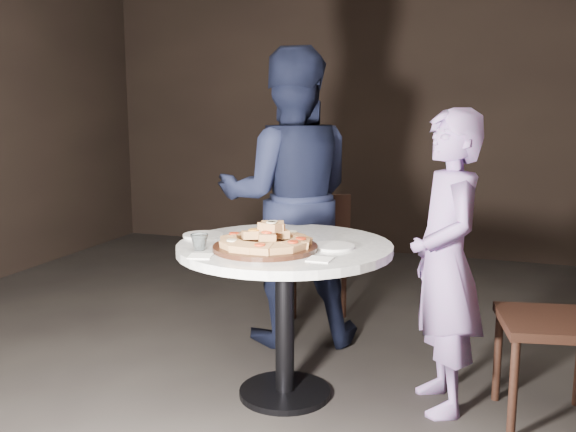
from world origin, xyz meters
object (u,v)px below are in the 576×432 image
(chair_right, at_px, (576,308))
(diner_navy, at_px, (289,198))
(chair_far, at_px, (318,245))
(focaccia_pile, at_px, (266,238))
(water_glass, at_px, (199,242))
(diner_teal, at_px, (446,262))
(table, at_px, (285,273))
(serving_board, at_px, (265,247))

(chair_right, xyz_separation_m, diner_navy, (-1.60, 0.61, 0.35))
(chair_far, distance_m, diner_navy, 0.66)
(focaccia_pile, height_order, diner_navy, diner_navy)
(focaccia_pile, relative_size, water_glass, 5.33)
(chair_right, bearing_deg, diner_teal, -98.99)
(focaccia_pile, relative_size, chair_far, 0.51)
(table, height_order, chair_far, chair_far)
(serving_board, distance_m, diner_navy, 0.96)
(serving_board, distance_m, focaccia_pile, 0.05)
(chair_right, height_order, diner_navy, diner_navy)
(table, distance_m, diner_teal, 0.78)
(diner_teal, bearing_deg, chair_far, -161.89)
(serving_board, distance_m, chair_far, 1.50)
(table, relative_size, diner_navy, 0.69)
(water_glass, bearing_deg, chair_right, 14.36)
(serving_board, xyz_separation_m, chair_far, (-0.17, 1.46, -0.31))
(serving_board, height_order, chair_far, chair_far)
(focaccia_pile, xyz_separation_m, water_glass, (-0.29, -0.11, -0.02))
(chair_right, bearing_deg, table, -93.93)
(chair_right, bearing_deg, focaccia_pile, -87.92)
(table, height_order, focaccia_pile, focaccia_pile)
(serving_board, bearing_deg, table, 74.96)
(chair_far, bearing_deg, chair_right, 120.87)
(focaccia_pile, bearing_deg, table, 75.91)
(serving_board, height_order, chair_right, chair_right)
(focaccia_pile, bearing_deg, diner_navy, 102.39)
(diner_navy, bearing_deg, diner_teal, 126.37)
(chair_far, xyz_separation_m, diner_teal, (0.98, -1.16, 0.23))
(table, distance_m, water_glass, 0.47)
(table, xyz_separation_m, diner_teal, (0.77, 0.15, 0.08))
(serving_board, relative_size, diner_navy, 0.27)
(serving_board, distance_m, chair_right, 1.45)
(water_glass, bearing_deg, diner_teal, 20.58)
(table, height_order, water_glass, water_glass)
(water_glass, height_order, chair_right, chair_right)
(table, bearing_deg, diner_teal, 10.73)
(focaccia_pile, xyz_separation_m, diner_teal, (0.81, 0.30, -0.12))
(water_glass, distance_m, diner_teal, 1.18)
(table, relative_size, serving_board, 2.53)
(table, bearing_deg, focaccia_pile, -104.09)
(chair_right, distance_m, diner_navy, 1.75)
(chair_far, bearing_deg, water_glass, 62.36)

